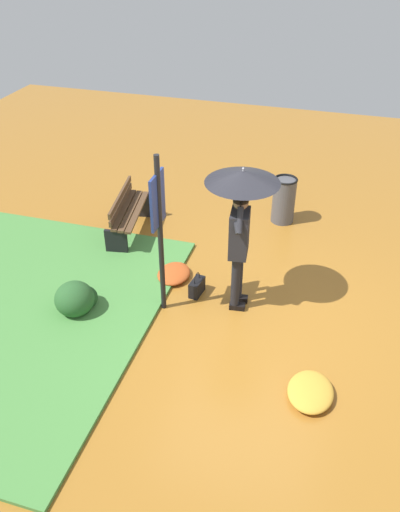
{
  "coord_description": "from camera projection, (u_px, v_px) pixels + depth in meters",
  "views": [
    {
      "loc": [
        -5.42,
        -0.9,
        4.7
      ],
      "look_at": [
        0.02,
        0.71,
        0.85
      ],
      "focal_mm": 36.29,
      "sensor_mm": 36.0,
      "label": 1
    }
  ],
  "objects": [
    {
      "name": "park_bench",
      "position": [
        129.0,
        213.0,
        8.71
      ],
      "size": [
        1.4,
        0.59,
        0.75
      ],
      "color": "black",
      "rests_on": "ground_plane"
    },
    {
      "name": "grass_verge",
      "position": [
        7.0,
        312.0,
        7.17
      ],
      "size": [
        4.8,
        4.0,
        0.05
      ],
      "color": "#47843D",
      "rests_on": "ground_plane"
    },
    {
      "name": "leaf_pile_by_bench",
      "position": [
        174.0,
        274.0,
        7.86
      ],
      "size": [
        0.6,
        0.48,
        0.13
      ],
      "color": "#B74C1E",
      "rests_on": "ground_plane"
    },
    {
      "name": "leaf_pile_near_person",
      "position": [
        310.0,
        392.0,
        5.94
      ],
      "size": [
        0.66,
        0.53,
        0.15
      ],
      "color": "gold",
      "rests_on": "ground_plane"
    },
    {
      "name": "handbag",
      "position": [
        197.0,
        287.0,
        7.48
      ],
      "size": [
        0.32,
        0.18,
        0.37
      ],
      "color": "black",
      "rests_on": "ground_plane"
    },
    {
      "name": "info_sign_post",
      "position": [
        159.0,
        218.0,
        6.49
      ],
      "size": [
        0.44,
        0.07,
        2.3
      ],
      "color": "black",
      "rests_on": "ground_plane"
    },
    {
      "name": "trash_bin",
      "position": [
        284.0,
        200.0,
        9.08
      ],
      "size": [
        0.42,
        0.42,
        0.83
      ],
      "color": "#4C4C51",
      "rests_on": "ground_plane"
    },
    {
      "name": "ground_plane",
      "position": [
        249.0,
        316.0,
        7.15
      ],
      "size": [
        18.0,
        18.0,
        0.0
      ],
      "primitive_type": "plane",
      "color": "#9E6623"
    },
    {
      "name": "person_with_umbrella",
      "position": [
        241.0,
        205.0,
        6.55
      ],
      "size": [
        0.96,
        0.96,
        2.04
      ],
      "color": "black",
      "rests_on": "ground_plane"
    },
    {
      "name": "shrub_cluster",
      "position": [
        77.0,
        299.0,
        7.1
      ],
      "size": [
        0.59,
        0.54,
        0.49
      ],
      "color": "#285628",
      "rests_on": "ground_plane"
    }
  ]
}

